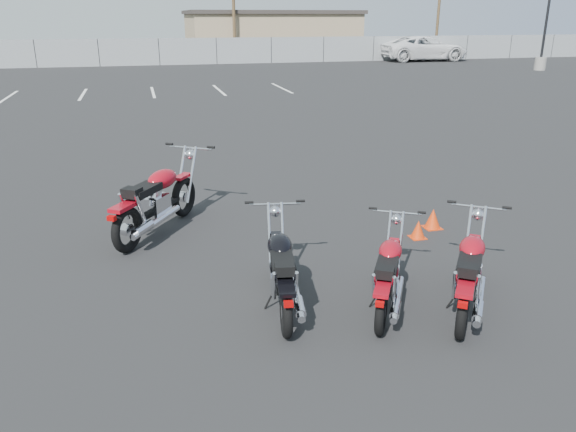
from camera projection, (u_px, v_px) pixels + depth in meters
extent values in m
plane|color=black|center=(285.00, 279.00, 7.32)|extent=(120.00, 120.00, 0.00)
torus|color=black|center=(184.00, 197.00, 9.53)|extent=(0.48, 0.64, 0.68)
cylinder|color=silver|center=(184.00, 197.00, 9.53)|extent=(0.20, 0.21, 0.18)
torus|color=black|center=(127.00, 230.00, 8.06)|extent=(0.48, 0.64, 0.68)
cylinder|color=silver|center=(127.00, 230.00, 8.06)|extent=(0.20, 0.21, 0.18)
cube|color=black|center=(158.00, 209.00, 8.78)|extent=(0.76, 1.06, 0.07)
cube|color=silver|center=(155.00, 206.00, 8.71)|extent=(0.51, 0.54, 0.34)
cylinder|color=silver|center=(154.00, 194.00, 8.64)|extent=(0.35, 0.36, 0.30)
ellipsoid|color=#9E0916|center=(162.00, 179.00, 8.82)|extent=(0.66, 0.74, 0.29)
cube|color=black|center=(143.00, 190.00, 8.34)|extent=(0.59, 0.68, 0.11)
cube|color=black|center=(132.00, 193.00, 8.07)|extent=(0.32, 0.31, 0.14)
cube|color=#9E0916|center=(124.00, 207.00, 7.92)|extent=(0.44, 0.51, 0.06)
cube|color=#9E0916|center=(182.00, 176.00, 9.41)|extent=(0.34, 0.40, 0.05)
cylinder|color=silver|center=(140.00, 208.00, 8.08)|extent=(0.16, 0.21, 0.45)
cylinder|color=silver|center=(124.00, 206.00, 8.16)|extent=(0.16, 0.21, 0.45)
cylinder|color=silver|center=(156.00, 222.00, 8.45)|extent=(0.78, 1.10, 0.15)
cylinder|color=silver|center=(143.00, 228.00, 8.12)|extent=(0.34, 0.41, 0.15)
cylinder|color=silver|center=(192.00, 175.00, 9.50)|extent=(0.29, 0.41, 0.90)
cylinder|color=silver|center=(181.00, 174.00, 9.56)|extent=(0.29, 0.41, 0.90)
sphere|color=silver|center=(190.00, 155.00, 9.60)|extent=(0.25, 0.25, 0.18)
cylinder|color=silver|center=(191.00, 148.00, 9.58)|extent=(0.68, 0.47, 0.03)
cylinder|color=black|center=(211.00, 147.00, 9.42)|extent=(0.14, 0.11, 0.04)
cylinder|color=black|center=(169.00, 144.00, 9.66)|extent=(0.14, 0.11, 0.04)
cylinder|color=black|center=(146.00, 223.00, 8.80)|extent=(0.16, 0.12, 0.34)
cube|color=#990505|center=(112.00, 218.00, 7.69)|extent=(0.13, 0.12, 0.07)
torus|color=black|center=(277.00, 259.00, 7.23)|extent=(0.20, 0.58, 0.57)
cylinder|color=silver|center=(277.00, 259.00, 7.23)|extent=(0.12, 0.17, 0.15)
torus|color=black|center=(286.00, 312.00, 5.94)|extent=(0.20, 0.58, 0.57)
cylinder|color=silver|center=(286.00, 312.00, 5.94)|extent=(0.12, 0.17, 0.15)
cube|color=black|center=(281.00, 280.00, 6.57)|extent=(0.26, 1.00, 0.06)
cube|color=silver|center=(281.00, 277.00, 6.51)|extent=(0.32, 0.40, 0.29)
cylinder|color=silver|center=(281.00, 264.00, 6.45)|extent=(0.23, 0.27, 0.25)
ellipsoid|color=black|center=(280.00, 246.00, 6.61)|extent=(0.38, 0.59, 0.24)
cube|color=black|center=(283.00, 263.00, 6.19)|extent=(0.33, 0.56, 0.10)
cube|color=black|center=(285.00, 269.00, 5.95)|extent=(0.24, 0.20, 0.11)
cube|color=black|center=(286.00, 287.00, 5.82)|extent=(0.24, 0.42, 0.05)
cube|color=black|center=(277.00, 237.00, 7.13)|extent=(0.18, 0.34, 0.04)
cylinder|color=silver|center=(296.00, 285.00, 6.00)|extent=(0.08, 0.18, 0.38)
cylinder|color=silver|center=(274.00, 286.00, 5.98)|extent=(0.08, 0.18, 0.38)
cylinder|color=silver|center=(296.00, 295.00, 6.34)|extent=(0.26, 1.05, 0.12)
cylinder|color=silver|center=(299.00, 307.00, 6.04)|extent=(0.17, 0.35, 0.13)
cylinder|color=silver|center=(283.00, 233.00, 7.25)|extent=(0.10, 0.38, 0.75)
cylinder|color=silver|center=(269.00, 234.00, 7.23)|extent=(0.10, 0.38, 0.75)
sphere|color=silver|center=(275.00, 211.00, 7.30)|extent=(0.18, 0.18, 0.15)
cylinder|color=silver|center=(275.00, 204.00, 7.29)|extent=(0.66, 0.14, 0.03)
cylinder|color=black|center=(301.00, 201.00, 7.28)|extent=(0.12, 0.05, 0.03)
cylinder|color=black|center=(249.00, 202.00, 7.23)|extent=(0.12, 0.05, 0.03)
cylinder|color=black|center=(270.00, 298.00, 6.53)|extent=(0.15, 0.05, 0.29)
cube|color=#990505|center=(288.00, 304.00, 5.60)|extent=(0.10, 0.07, 0.06)
torus|color=black|center=(392.00, 263.00, 7.15)|extent=(0.35, 0.51, 0.53)
cylinder|color=silver|center=(392.00, 263.00, 7.15)|extent=(0.15, 0.17, 0.14)
torus|color=black|center=(381.00, 312.00, 5.98)|extent=(0.35, 0.51, 0.53)
cylinder|color=silver|center=(381.00, 312.00, 5.98)|extent=(0.15, 0.17, 0.14)
cube|color=black|center=(387.00, 283.00, 6.55)|extent=(0.54, 0.85, 0.05)
cube|color=silver|center=(387.00, 280.00, 6.50)|extent=(0.38, 0.41, 0.26)
cylinder|color=silver|center=(388.00, 268.00, 6.44)|extent=(0.26, 0.28, 0.23)
ellipsoid|color=#9E0916|center=(390.00, 251.00, 6.59)|extent=(0.49, 0.58, 0.23)
cube|color=black|center=(387.00, 267.00, 6.21)|extent=(0.44, 0.54, 0.09)
cube|color=black|center=(385.00, 273.00, 5.99)|extent=(0.25, 0.23, 0.11)
cube|color=#9E0916|center=(382.00, 289.00, 5.88)|extent=(0.32, 0.40, 0.04)
cube|color=#9E0916|center=(394.00, 243.00, 7.05)|extent=(0.25, 0.32, 0.04)
cylinder|color=silver|center=(394.00, 289.00, 6.00)|extent=(0.12, 0.16, 0.35)
cylinder|color=silver|center=(374.00, 286.00, 6.06)|extent=(0.12, 0.16, 0.35)
cylinder|color=silver|center=(397.00, 299.00, 6.30)|extent=(0.55, 0.88, 0.11)
cylinder|color=silver|center=(395.00, 309.00, 6.03)|extent=(0.25, 0.32, 0.12)
cylinder|color=silver|center=(401.00, 241.00, 7.13)|extent=(0.21, 0.32, 0.70)
cylinder|color=silver|center=(388.00, 239.00, 7.17)|extent=(0.21, 0.32, 0.70)
sphere|color=silver|center=(396.00, 219.00, 7.20)|extent=(0.19, 0.19, 0.14)
cylinder|color=silver|center=(397.00, 212.00, 7.19)|extent=(0.55, 0.33, 0.03)
cylinder|color=black|center=(422.00, 212.00, 7.08)|extent=(0.11, 0.08, 0.03)
cylinder|color=black|center=(373.00, 208.00, 7.24)|extent=(0.11, 0.08, 0.03)
cylinder|color=black|center=(375.00, 298.00, 6.56)|extent=(0.13, 0.09, 0.26)
cube|color=#990505|center=(380.00, 304.00, 5.69)|extent=(0.10, 0.09, 0.05)
torus|color=black|center=(472.00, 262.00, 7.13)|extent=(0.42, 0.53, 0.58)
cylinder|color=silver|center=(472.00, 262.00, 7.13)|extent=(0.17, 0.18, 0.15)
torus|color=black|center=(462.00, 313.00, 5.90)|extent=(0.42, 0.53, 0.58)
cylinder|color=silver|center=(462.00, 313.00, 5.90)|extent=(0.17, 0.18, 0.15)
cube|color=black|center=(468.00, 283.00, 6.50)|extent=(0.66, 0.87, 0.06)
cube|color=silver|center=(468.00, 280.00, 6.44)|extent=(0.43, 0.45, 0.29)
cylinder|color=silver|center=(470.00, 266.00, 6.38)|extent=(0.30, 0.31, 0.25)
ellipsoid|color=#9E0916|center=(472.00, 248.00, 6.53)|extent=(0.56, 0.62, 0.25)
cube|color=black|center=(469.00, 265.00, 6.13)|extent=(0.51, 0.57, 0.10)
cube|color=black|center=(468.00, 271.00, 5.91)|extent=(0.27, 0.26, 0.12)
cube|color=#9E0916|center=(465.00, 288.00, 5.78)|extent=(0.38, 0.43, 0.05)
cube|color=#9E0916|center=(474.00, 240.00, 7.02)|extent=(0.29, 0.34, 0.04)
cylinder|color=silver|center=(477.00, 289.00, 5.91)|extent=(0.14, 0.17, 0.38)
cylinder|color=silver|center=(455.00, 285.00, 5.99)|extent=(0.14, 0.17, 0.38)
cylinder|color=silver|center=(480.00, 300.00, 6.22)|extent=(0.69, 0.91, 0.12)
cylinder|color=silver|center=(478.00, 312.00, 5.94)|extent=(0.29, 0.34, 0.13)
cylinder|color=silver|center=(482.00, 238.00, 7.09)|extent=(0.26, 0.34, 0.76)
cylinder|color=silver|center=(468.00, 236.00, 7.15)|extent=(0.26, 0.34, 0.76)
sphere|color=silver|center=(478.00, 215.00, 7.17)|extent=(0.21, 0.21, 0.15)
cylinder|color=silver|center=(479.00, 207.00, 7.16)|extent=(0.56, 0.41, 0.03)
cylinder|color=black|center=(507.00, 208.00, 7.02)|extent=(0.11, 0.10, 0.03)
cylinder|color=black|center=(452.00, 202.00, 7.24)|extent=(0.11, 0.10, 0.03)
cylinder|color=black|center=(453.00, 298.00, 6.52)|extent=(0.14, 0.11, 0.29)
cube|color=#990505|center=(463.00, 305.00, 5.59)|extent=(0.11, 0.10, 0.06)
cone|color=red|center=(433.00, 218.00, 9.04)|extent=(0.25, 0.25, 0.31)
cube|color=red|center=(432.00, 228.00, 9.09)|extent=(0.27, 0.27, 0.01)
cone|color=red|center=(418.00, 229.00, 8.64)|extent=(0.22, 0.22, 0.27)
cube|color=red|center=(417.00, 237.00, 8.69)|extent=(0.23, 0.23, 0.01)
cylinder|color=gray|center=(540.00, 64.00, 35.45)|extent=(0.70, 0.70, 0.80)
cube|color=gray|center=(159.00, 52.00, 38.90)|extent=(80.00, 0.04, 1.80)
cylinder|color=black|center=(35.00, 54.00, 36.98)|extent=(0.06, 0.06, 1.80)
cylinder|color=black|center=(99.00, 53.00, 37.94)|extent=(0.06, 0.06, 1.80)
cylinder|color=black|center=(159.00, 52.00, 38.90)|extent=(0.06, 0.06, 1.80)
cylinder|color=black|center=(217.00, 51.00, 39.86)|extent=(0.06, 0.06, 1.80)
cylinder|color=black|center=(271.00, 50.00, 40.82)|extent=(0.06, 0.06, 1.80)
cylinder|color=black|center=(324.00, 49.00, 41.78)|extent=(0.06, 0.06, 1.80)
cylinder|color=black|center=(373.00, 49.00, 42.73)|extent=(0.06, 0.06, 1.80)
cylinder|color=black|center=(421.00, 48.00, 43.69)|extent=(0.06, 0.06, 1.80)
cylinder|color=black|center=(467.00, 47.00, 44.65)|extent=(0.06, 0.06, 1.80)
cylinder|color=black|center=(510.00, 47.00, 45.61)|extent=(0.06, 0.06, 1.80)
cylinder|color=black|center=(552.00, 46.00, 46.57)|extent=(0.06, 0.06, 1.80)
cube|color=#9F8966|center=(270.00, 35.00, 49.22)|extent=(14.00, 9.00, 3.40)
cube|color=#36302D|center=(270.00, 12.00, 48.60)|extent=(14.40, 9.40, 0.30)
cylinder|color=#493622|center=(439.00, 0.00, 48.00)|extent=(0.24, 0.24, 9.00)
cube|color=silver|center=(9.00, 97.00, 23.86)|extent=(0.12, 4.00, 0.01)
cube|color=silver|center=(83.00, 94.00, 24.58)|extent=(0.12, 4.00, 0.01)
cube|color=silver|center=(153.00, 92.00, 25.30)|extent=(0.12, 4.00, 0.01)
cube|color=silver|center=(219.00, 90.00, 26.02)|extent=(0.12, 4.00, 0.01)
cube|color=silver|center=(282.00, 88.00, 26.74)|extent=(0.12, 4.00, 0.01)
imported|color=white|center=(425.00, 41.00, 42.52)|extent=(3.21, 7.63, 2.87)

